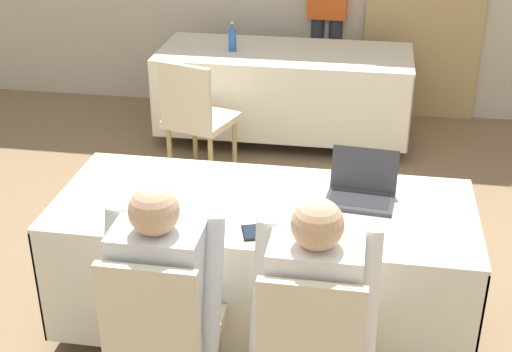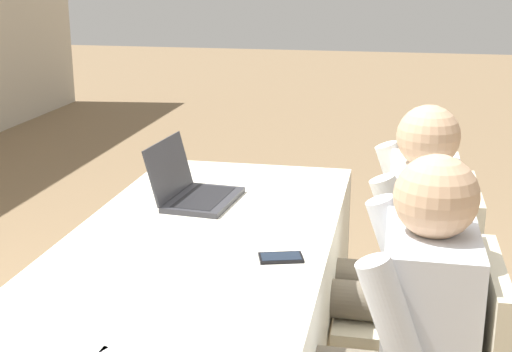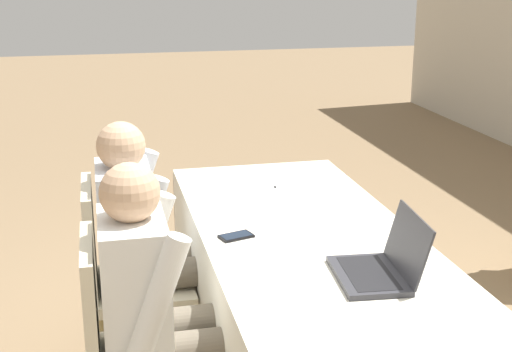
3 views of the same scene
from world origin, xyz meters
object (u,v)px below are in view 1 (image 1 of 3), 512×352
Objects in this scene: cell_phone at (251,233)px; chair_near_right at (311,350)px; water_bottle at (232,38)px; person_red_shirt at (328,10)px; chair_near_left at (161,333)px; person_checkered_shirt at (165,287)px; chair_far_spare at (196,114)px; laptop at (361,191)px; person_white_shirt at (315,302)px.

cell_phone is 0.16× the size of chair_near_right.
person_red_shirt is at bearing 48.29° from water_bottle.
chair_near_left is at bearing -92.65° from person_red_shirt.
chair_near_right is 0.65m from person_checkered_shirt.
cell_phone is 0.16× the size of chair_far_spare.
person_checkered_shirt is 0.73× the size of person_red_shirt.
laptop is at bearing 24.01° from cell_phone.
chair_near_right is 0.78× the size of person_white_shirt.
person_white_shirt is at bearing -90.00° from chair_near_right.
laptop is 1.18m from chair_near_left.
laptop is 1.08m from person_checkered_shirt.
person_red_shirt is (-0.41, 3.13, 0.13)m from laptop.
person_checkered_shirt reaches higher than laptop.
water_bottle is at bearing -84.14° from chair_near_left.
chair_far_spare is 2.35m from person_checkered_shirt.
person_checkered_shirt is at bearing 118.88° from chair_far_spare.
chair_near_left is at bearing 9.39° from person_white_shirt.
person_checkered_shirt is 3.90m from person_red_shirt.
person_red_shirt is at bearing -86.27° from chair_near_right.
person_checkered_shirt is at bearing -131.00° from laptop.
person_red_shirt is at bearing -95.24° from chair_near_left.
chair_far_spare is 1.81m from person_red_shirt.
person_red_shirt is (0.06, 3.53, 0.16)m from cell_phone.
water_bottle is 3.23m from chair_near_left.
chair_near_right is at bearing 131.89° from chair_far_spare.
cell_phone is 2.83m from water_bottle.
chair_near_right is at bearing -83.68° from person_red_shirt.
person_red_shirt is at bearing -95.38° from person_checkered_shirt.
chair_near_left is at bearing -127.28° from laptop.
water_bottle is at bearing -80.60° from chair_far_spare.
person_white_shirt reaches higher than chair_far_spare.
chair_far_spare is at bearing -65.08° from person_white_shirt.
chair_far_spare is at bearing -66.02° from chair_near_right.
person_checkered_shirt is (-0.30, -0.34, -0.09)m from cell_phone.
person_checkered_shirt is (-0.62, 0.10, 0.16)m from chair_near_right.
water_bottle is (-0.63, 2.76, 0.10)m from cell_phone.
person_white_shirt is (1.07, -2.30, 0.16)m from chair_far_spare.
person_white_shirt is at bearing -63.03° from cell_phone.
person_white_shirt is (0.95, -3.09, -0.19)m from water_bottle.
water_bottle is 0.20× the size of person_white_shirt.
water_bottle is 0.26× the size of chair_near_left.
person_checkered_shirt reaches higher than chair_far_spare.
person_white_shirt is at bearing 132.83° from chair_far_spare.
chair_far_spare reaches higher than cell_phone.
person_red_shirt is (-0.26, 3.98, 0.41)m from chair_near_right.
laptop is 2.39× the size of cell_phone.
cell_phone is 0.59m from chair_near_left.
chair_near_right is (0.62, 0.00, 0.00)m from chair_near_left.
laptop reaches higher than chair_near_right.
chair_near_right is at bearing -73.42° from water_bottle.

